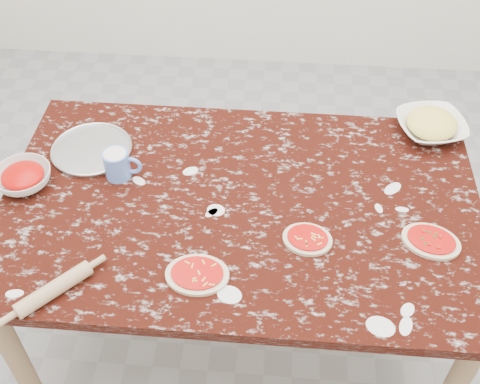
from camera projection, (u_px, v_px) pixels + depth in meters
name	position (u px, v px, depth m)	size (l,w,h in m)	color
ground	(240.00, 324.00, 2.51)	(4.00, 4.00, 0.00)	gray
worktable	(240.00, 219.00, 2.03)	(1.60, 1.00, 0.75)	black
pizza_tray	(92.00, 150.00, 2.15)	(0.28, 0.28, 0.01)	#B2B2B7
sauce_bowl	(23.00, 178.00, 2.01)	(0.19, 0.19, 0.06)	white
cheese_bowl	(431.00, 127.00, 2.20)	(0.25, 0.25, 0.06)	white
flour_mug	(118.00, 164.00, 2.03)	(0.13, 0.09, 0.10)	#597FD6
pizza_left	(197.00, 275.00, 1.76)	(0.19, 0.15, 0.02)	beige
pizza_mid	(307.00, 239.00, 1.85)	(0.18, 0.16, 0.02)	beige
pizza_right	(431.00, 241.00, 1.85)	(0.22, 0.19, 0.02)	beige
rolling_pin	(54.00, 289.00, 1.70)	(0.05, 0.05, 0.24)	tan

